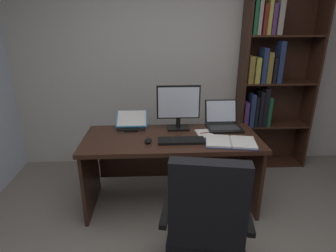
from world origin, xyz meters
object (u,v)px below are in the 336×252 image
reading_stand_with_book (132,120)px  notepad (205,133)px  laptop (223,122)px  desk (171,153)px  pen (207,133)px  computer_mouse (148,140)px  bookshelf (268,81)px  office_chair (206,231)px  open_binder (231,142)px  monitor (178,108)px  keyboard (181,141)px

reading_stand_with_book → notepad: (0.72, -0.22, -0.07)m
laptop → desk: bearing=-163.7°
pen → computer_mouse: bearing=-162.2°
bookshelf → desk: bearing=-148.4°
bookshelf → office_chair: 2.13m
open_binder → office_chair: bearing=-105.0°
monitor → notepad: monitor is taller
laptop → pen: bearing=-139.0°
open_binder → bookshelf: bearing=64.9°
office_chair → reading_stand_with_book: (-0.57, 1.19, 0.39)m
computer_mouse → pen: size_ratio=0.74×
computer_mouse → reading_stand_with_book: reading_stand_with_book is taller
keyboard → open_binder: 0.44m
monitor → laptop: 0.49m
monitor → reading_stand_with_book: size_ratio=1.42×
bookshelf → monitor: bookshelf is taller
computer_mouse → desk: bearing=42.0°
open_binder → pen: size_ratio=3.52×
office_chair → desk: bearing=110.1°
pen → monitor: bearing=148.5°
keyboard → desk: bearing=112.6°
reading_stand_with_book → desk: bearing=-27.6°
desk → bookshelf: bearing=31.6°
monitor → notepad: 0.36m
laptop → reading_stand_with_book: (-0.94, 0.05, 0.02)m
office_chair → open_binder: size_ratio=2.04×
desk → office_chair: (0.18, -0.98, -0.11)m
computer_mouse → notepad: size_ratio=0.50×
bookshelf → keyboard: size_ratio=5.18×
desk → notepad: 0.39m
bookshelf → keyboard: (-1.14, -0.94, -0.35)m
monitor → reading_stand_with_book: monitor is taller
bookshelf → notepad: bearing=-139.5°
reading_stand_with_book → open_binder: 1.02m
keyboard → notepad: size_ratio=2.00×
desk → notepad: (0.33, -0.01, 0.21)m
bookshelf → keyboard: bookshelf is taller
office_chair → monitor: 1.26m
monitor → office_chair: bearing=-85.3°
office_chair → monitor: (-0.09, 1.13, 0.54)m
desk → computer_mouse: size_ratio=15.94×
office_chair → notepad: office_chair is taller
office_chair → reading_stand_with_book: office_chair is taller
monitor → computer_mouse: size_ratio=4.29×
open_binder → notepad: (-0.19, 0.23, -0.01)m
office_chair → computer_mouse: 0.94m
notepad → open_binder: bearing=-50.1°
monitor → keyboard: (0.00, -0.34, -0.21)m
computer_mouse → keyboard: bearing=0.0°
computer_mouse → open_binder: (0.74, -0.05, -0.01)m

